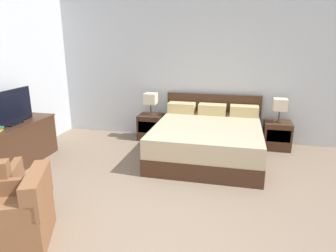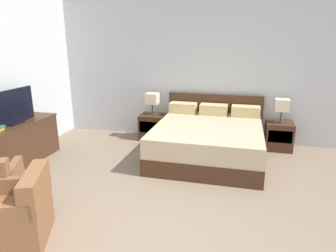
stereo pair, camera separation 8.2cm
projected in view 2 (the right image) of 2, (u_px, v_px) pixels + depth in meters
The scene contains 9 objects.
wall_back at pixel (193, 69), 6.00m from camera, with size 6.79×0.06×2.89m, color silver.
bed at pixel (208, 140), 5.24m from camera, with size 1.87×2.02×0.96m.
nightstand_left at pixel (153, 127), 6.22m from camera, with size 0.49×0.45×0.52m.
nightstand_right at pixel (279, 136), 5.63m from camera, with size 0.49×0.45×0.52m.
table_lamp_left at pixel (152, 99), 6.05m from camera, with size 0.24×0.24×0.44m.
table_lamp_right at pixel (282, 105), 5.47m from camera, with size 0.24×0.24×0.44m.
dresser at pixel (21, 142), 4.97m from camera, with size 0.49×1.44×0.70m.
tv at pixel (13, 107), 4.74m from camera, with size 0.18×0.91×0.55m.
armchair_companion at pixel (15, 216), 3.04m from camera, with size 0.91×0.90×0.76m.
Camera 2 is at (1.01, -2.03, 2.02)m, focal length 32.00 mm.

